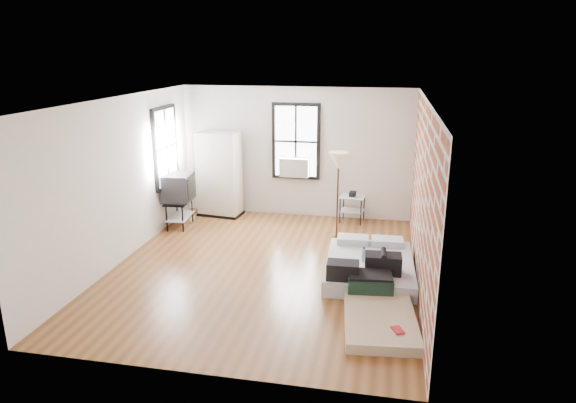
% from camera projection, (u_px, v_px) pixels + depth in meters
% --- Properties ---
extents(ground, '(6.00, 6.00, 0.00)m').
position_uv_depth(ground, '(264.00, 268.00, 8.65)').
color(ground, brown).
rests_on(ground, ground).
extents(room_shell, '(5.02, 6.02, 2.80)m').
position_uv_depth(room_shell, '(282.00, 163.00, 8.45)').
color(room_shell, silver).
rests_on(room_shell, ground).
extents(mattress_main, '(1.47, 1.95, 0.61)m').
position_uv_depth(mattress_main, '(369.00, 266.00, 8.34)').
color(mattress_main, silver).
rests_on(mattress_main, ground).
extents(mattress_bare, '(1.11, 1.86, 0.38)m').
position_uv_depth(mattress_bare, '(377.00, 306.00, 7.12)').
color(mattress_bare, '#CAB492').
rests_on(mattress_bare, ground).
extents(wardrobe, '(0.99, 0.64, 1.85)m').
position_uv_depth(wardrobe, '(219.00, 174.00, 11.18)').
color(wardrobe, black).
rests_on(wardrobe, ground).
extents(side_table, '(0.55, 0.47, 0.67)m').
position_uv_depth(side_table, '(352.00, 202.00, 10.85)').
color(side_table, black).
rests_on(side_table, ground).
extents(floor_lamp, '(0.37, 0.37, 1.72)m').
position_uv_depth(floor_lamp, '(338.00, 165.00, 9.52)').
color(floor_lamp, '#331E11').
rests_on(floor_lamp, ground).
extents(tv_stand, '(0.61, 0.83, 1.12)m').
position_uv_depth(tv_stand, '(178.00, 189.00, 10.47)').
color(tv_stand, black).
rests_on(tv_stand, ground).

